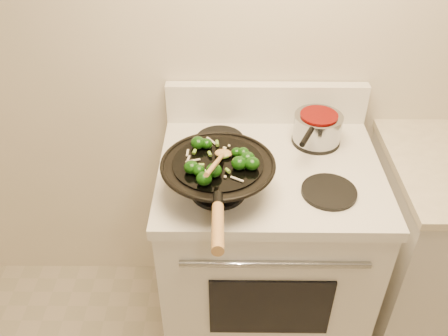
{
  "coord_description": "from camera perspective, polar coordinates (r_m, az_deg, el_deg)",
  "views": [
    {
      "loc": [
        -0.3,
        -0.16,
        1.92
      ],
      "look_at": [
        -0.31,
        1.03,
        1.02
      ],
      "focal_mm": 38.0,
      "sensor_mm": 36.0,
      "label": 1
    }
  ],
  "objects": [
    {
      "name": "saucepan",
      "position": [
        1.78,
        11.17,
        4.86
      ],
      "size": [
        0.18,
        0.27,
        0.1
      ],
      "color": "#95989D",
      "rests_on": "stove"
    },
    {
      "name": "wooden_spoon",
      "position": [
        1.43,
        -0.62,
        1.07
      ],
      "size": [
        0.08,
        0.25,
        0.1
      ],
      "color": "#AF7E45",
      "rests_on": "wok"
    },
    {
      "name": "stove",
      "position": [
        1.97,
        4.8,
        -10.09
      ],
      "size": [
        0.78,
        0.67,
        1.08
      ],
      "color": "white",
      "rests_on": "ground"
    },
    {
      "name": "stirfry",
      "position": [
        1.45,
        -0.41,
        0.84
      ],
      "size": [
        0.23,
        0.27,
        0.04
      ],
      "color": "#0D3508",
      "rests_on": "wok"
    },
    {
      "name": "wok",
      "position": [
        1.5,
        -0.72,
        -0.92
      ],
      "size": [
        0.36,
        0.6,
        0.18
      ],
      "color": "black",
      "rests_on": "stove"
    }
  ]
}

